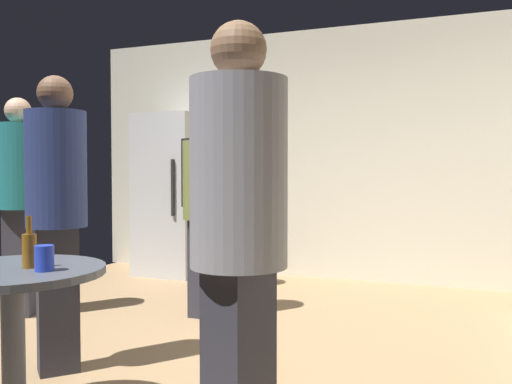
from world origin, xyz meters
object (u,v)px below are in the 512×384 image
foreground_table (12,292)px  person_in_gray_shirt (239,223)px  person_in_olive_shirt (204,201)px  person_in_navy_shirt (57,199)px  person_in_teal_shirt (19,188)px  refrigerator (172,195)px  beer_bottle_amber (29,249)px  person_in_black_shirt (199,191)px  plastic_cup_blue (44,258)px

foreground_table → person_in_gray_shirt: (1.13, -0.08, 0.35)m
person_in_gray_shirt → person_in_olive_shirt: 2.47m
person_in_navy_shirt → person_in_teal_shirt: size_ratio=0.98×
refrigerator → beer_bottle_amber: size_ratio=7.83×
beer_bottle_amber → person_in_black_shirt: person_in_black_shirt is taller
person_in_black_shirt → refrigerator: bearing=-162.5°
person_in_olive_shirt → foreground_table: bearing=1.4°
foreground_table → plastic_cup_blue: (0.19, -0.00, 0.16)m
plastic_cup_blue → person_in_olive_shirt: 2.08m
refrigerator → person_in_gray_shirt: refrigerator is taller
person_in_gray_shirt → person_in_teal_shirt: size_ratio=0.96×
foreground_table → plastic_cup_blue: bearing=-0.7°
plastic_cup_blue → person_in_navy_shirt: size_ratio=0.06×
person_in_navy_shirt → person_in_black_shirt: (-0.25, 2.22, -0.02)m
beer_bottle_amber → person_in_black_shirt: 2.93m
refrigerator → plastic_cup_blue: (1.49, -3.57, -0.11)m
person_in_olive_shirt → person_in_teal_shirt: (-1.39, -0.52, 0.10)m
refrigerator → plastic_cup_blue: size_ratio=16.36×
person_in_gray_shirt → person_in_teal_shirt: person_in_teal_shirt is taller
plastic_cup_blue → person_in_gray_shirt: 0.96m
beer_bottle_amber → person_in_olive_shirt: bearing=95.2°
person_in_navy_shirt → refrigerator: bearing=149.4°
person_in_gray_shirt → person_in_black_shirt: bearing=-44.0°
beer_bottle_amber → person_in_navy_shirt: bearing=123.2°
person_in_teal_shirt → foreground_table: bearing=27.2°
person_in_gray_shirt → person_in_olive_shirt: size_ratio=1.06×
person_in_black_shirt → person_in_teal_shirt: 1.62m
person_in_navy_shirt → person_in_gray_shirt: (1.47, -0.74, -0.02)m
beer_bottle_amber → person_in_navy_shirt: (-0.41, 0.63, 0.18)m
person_in_gray_shirt → person_in_olive_shirt: bearing=-44.1°
person_in_navy_shirt → person_in_teal_shirt: bearing=-175.8°
refrigerator → person_in_olive_shirt: (1.19, -1.51, 0.03)m
beer_bottle_amber → plastic_cup_blue: bearing=-16.9°
beer_bottle_amber → person_in_olive_shirt: 2.03m
plastic_cup_blue → person_in_black_shirt: bearing=105.2°
refrigerator → person_in_navy_shirt: refrigerator is taller
plastic_cup_blue → person_in_black_shirt: person_in_black_shirt is taller
person_in_black_shirt → person_in_teal_shirt: size_ratio=0.95×
person_in_olive_shirt → person_in_gray_shirt: bearing=28.4°
refrigerator → person_in_teal_shirt: (-0.20, -2.03, 0.13)m
beer_bottle_amber → person_in_navy_shirt: 0.77m
beer_bottle_amber → person_in_black_shirt: bearing=103.2°
refrigerator → plastic_cup_blue: 3.87m
beer_bottle_amber → person_in_olive_shirt: size_ratio=0.14×
person_in_black_shirt → person_in_olive_shirt: (0.48, -0.82, -0.05)m
person_in_gray_shirt → person_in_black_shirt: (-1.72, 2.96, -0.01)m
refrigerator → person_in_olive_shirt: 1.92m
foreground_table → person_in_gray_shirt: bearing=-4.0°
refrigerator → person_in_navy_shirt: (0.96, -2.90, 0.10)m
foreground_table → person_in_gray_shirt: size_ratio=0.48×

